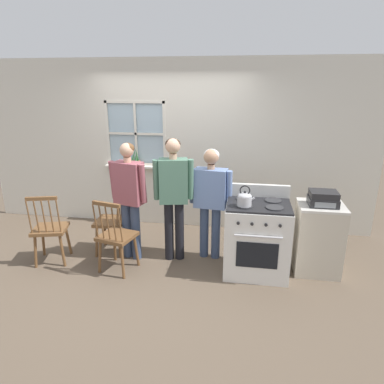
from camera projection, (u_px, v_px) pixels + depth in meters
name	position (u px, v px, depth m)	size (l,w,h in m)	color
ground_plane	(152.00, 263.00, 4.62)	(16.00, 16.00, 0.00)	brown
wall_back	(173.00, 147.00, 5.52)	(6.40, 0.16, 2.70)	silver
chair_by_window	(50.00, 230.00, 4.53)	(0.51, 0.49, 0.98)	brown
chair_near_wall	(116.00, 237.00, 4.32)	(0.50, 0.49, 0.98)	brown
chair_center_cluster	(112.00, 222.00, 4.81)	(0.43, 0.45, 0.98)	brown
person_elderly_left	(129.00, 192.00, 4.50)	(0.54, 0.29, 1.60)	#384766
person_teen_center	(174.00, 190.00, 4.45)	(0.53, 0.28, 1.66)	black
person_adult_right	(211.00, 194.00, 4.52)	(0.58, 0.26, 1.52)	#384766
stove	(257.00, 238.00, 4.28)	(0.78, 0.68, 1.08)	white
kettle	(245.00, 199.00, 4.02)	(0.21, 0.17, 0.25)	#B7B7BC
potted_plant	(136.00, 161.00, 5.61)	(0.16, 0.16, 0.29)	#935B3D
side_counter	(318.00, 238.00, 4.32)	(0.55, 0.50, 0.90)	beige
stereo	(323.00, 199.00, 4.13)	(0.34, 0.29, 0.18)	#232326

